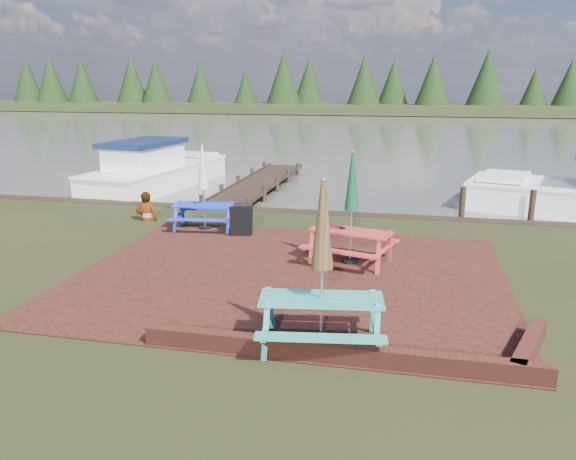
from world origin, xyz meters
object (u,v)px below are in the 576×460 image
(picnic_table_teal, at_px, (322,290))
(jetty, at_px, (259,182))
(picnic_table_red, at_px, (351,225))
(boat_jetty, at_px, (155,172))
(picnic_table_blue, at_px, (204,200))
(chalkboard, at_px, (242,220))
(person, at_px, (145,192))

(picnic_table_teal, distance_m, jetty, 14.19)
(picnic_table_red, height_order, boat_jetty, picnic_table_red)
(picnic_table_blue, xyz_separation_m, jetty, (-0.34, 6.98, -0.72))
(picnic_table_teal, xyz_separation_m, chalkboard, (-3.12, 5.92, -0.48))
(picnic_table_blue, height_order, chalkboard, picnic_table_blue)
(picnic_table_teal, bearing_deg, person, 123.94)
(picnic_table_red, bearing_deg, person, 172.48)
(person, bearing_deg, picnic_table_blue, 153.70)
(picnic_table_blue, xyz_separation_m, boat_jetty, (-4.60, 6.53, -0.38))
(picnic_table_teal, relative_size, boat_jetty, 0.34)
(jetty, height_order, person, person)
(picnic_table_blue, relative_size, jetty, 0.26)
(jetty, bearing_deg, person, -104.72)
(picnic_table_teal, xyz_separation_m, person, (-6.38, 6.92, -0.05))
(person, bearing_deg, chalkboard, 150.97)
(chalkboard, relative_size, boat_jetty, 0.11)
(picnic_table_blue, bearing_deg, chalkboard, -28.95)
(picnic_table_blue, distance_m, boat_jetty, 7.99)
(jetty, xyz_separation_m, person, (-1.70, -6.45, 0.76))
(picnic_table_red, height_order, person, picnic_table_red)
(picnic_table_teal, relative_size, picnic_table_red, 1.04)
(chalkboard, height_order, jetty, chalkboard)
(picnic_table_red, bearing_deg, picnic_table_teal, -74.40)
(picnic_table_blue, distance_m, jetty, 7.02)
(picnic_table_teal, distance_m, boat_jetty, 15.72)
(jetty, distance_m, person, 6.72)
(picnic_table_teal, relative_size, person, 1.51)
(boat_jetty, bearing_deg, picnic_table_blue, -47.98)
(picnic_table_blue, bearing_deg, person, 158.12)
(chalkboard, height_order, boat_jetty, boat_jetty)
(picnic_table_blue, distance_m, chalkboard, 1.37)
(chalkboard, xyz_separation_m, person, (-3.26, 1.00, 0.43))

